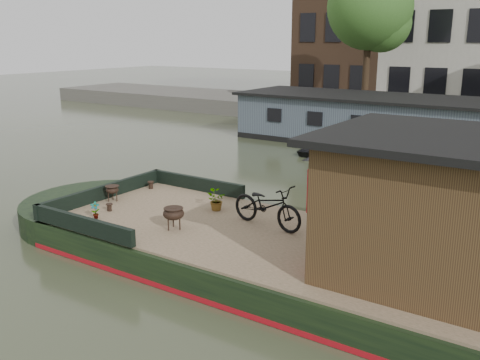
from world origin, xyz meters
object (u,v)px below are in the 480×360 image
Objects in this scene: bicycle at (267,205)px; potted_plant_a at (95,210)px; cabin at (445,207)px; brazier_rear at (112,193)px; dinghy at (335,151)px; brazier_front at (174,218)px.

bicycle is 3.83m from potted_plant_a.
cabin is 10.24× the size of brazier_rear.
dinghy is at bearing 23.76° from bicycle.
dinghy is (0.68, 11.41, -0.55)m from potted_plant_a.
bicycle is at bearing -171.87° from dinghy.
dinghy is (-6.42, 10.24, -1.58)m from cabin.
bicycle reaches higher than brazier_rear.
brazier_rear is (-2.57, 0.69, -0.04)m from brazier_front.
cabin is at bearing 7.73° from brazier_front.
cabin is at bearing 0.13° from brazier_rear.
brazier_front is 0.16× the size of dinghy.
potted_plant_a reaches higher than dinghy.
dinghy is at bearing 82.40° from brazier_rear.
potted_plant_a is at bearing 168.95° from dinghy.
potted_plant_a is 1.35m from brazier_rear.
cabin is 8.51× the size of brazier_front.
cabin is 5.36m from brazier_front.
cabin reaches higher than potted_plant_a.
brazier_front is at bearing -15.03° from brazier_rear.
brazier_front is at bearing 136.77° from bicycle.
cabin reaches higher than bicycle.
cabin is 10.33× the size of potted_plant_a.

